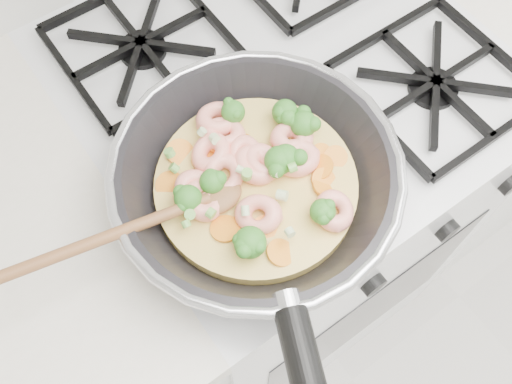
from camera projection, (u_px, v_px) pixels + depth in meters
stove at (276, 202)px, 1.22m from camera, size 0.60×0.60×0.92m
skillet at (256, 182)px, 0.67m from camera, size 0.47×0.50×0.10m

